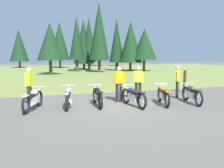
% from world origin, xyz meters
% --- Properties ---
extents(ground_plane, '(140.00, 140.00, 0.00)m').
position_xyz_m(ground_plane, '(0.00, 0.00, 0.00)').
color(ground_plane, '#605B54').
extents(grass_moorland, '(80.00, 44.00, 0.10)m').
position_xyz_m(grass_moorland, '(0.00, 25.91, 0.05)').
color(grass_moorland, olive).
rests_on(grass_moorland, ground).
extents(forest_treeline, '(39.13, 28.98, 9.15)m').
position_xyz_m(forest_treeline, '(2.33, 30.81, 4.51)').
color(forest_treeline, '#47331E').
rests_on(forest_treeline, ground).
extents(motorcycle_cream, '(0.93, 2.00, 0.88)m').
position_xyz_m(motorcycle_cream, '(-3.41, 0.41, 0.44)').
color(motorcycle_cream, black).
rests_on(motorcycle_cream, ground).
extents(motorcycle_silver, '(0.70, 2.08, 0.88)m').
position_xyz_m(motorcycle_silver, '(-2.00, 0.45, 0.44)').
color(motorcycle_silver, black).
rests_on(motorcycle_silver, ground).
extents(motorcycle_black, '(0.62, 2.10, 0.88)m').
position_xyz_m(motorcycle_black, '(-0.75, 0.34, 0.44)').
color(motorcycle_black, black).
rests_on(motorcycle_black, ground).
extents(motorcycle_navy, '(0.62, 2.10, 0.88)m').
position_xyz_m(motorcycle_navy, '(0.68, -0.25, 0.44)').
color(motorcycle_navy, black).
rests_on(motorcycle_navy, ground).
extents(motorcycle_orange, '(0.85, 2.03, 0.88)m').
position_xyz_m(motorcycle_orange, '(2.10, -0.34, 0.44)').
color(motorcycle_orange, black).
rests_on(motorcycle_orange, ground).
extents(motorcycle_british_green, '(0.73, 2.07, 0.88)m').
position_xyz_m(motorcycle_british_green, '(3.48, -0.52, 0.44)').
color(motorcycle_british_green, black).
rests_on(motorcycle_british_green, ground).
extents(rider_with_back_turned, '(0.34, 0.52, 1.67)m').
position_xyz_m(rider_with_back_turned, '(-3.55, 1.32, 0.95)').
color(rider_with_back_turned, '#2D2D38').
rests_on(rider_with_back_turned, ground).
extents(rider_near_row_end, '(0.49, 0.37, 1.67)m').
position_xyz_m(rider_near_row_end, '(1.53, 1.09, 0.95)').
color(rider_near_row_end, black).
rests_on(rider_near_row_end, ground).
extents(rider_in_hivis_vest, '(0.38, 0.47, 1.67)m').
position_xyz_m(rider_in_hivis_vest, '(3.68, 0.93, 0.95)').
color(rider_in_hivis_vest, black).
rests_on(rider_in_hivis_vest, ground).
extents(rider_checking_bike, '(0.54, 0.30, 1.67)m').
position_xyz_m(rider_checking_bike, '(0.45, 0.91, 0.95)').
color(rider_checking_bike, black).
rests_on(rider_checking_bike, ground).
extents(trail_marker_post, '(0.12, 0.12, 1.34)m').
position_xyz_m(trail_marker_post, '(5.15, 2.34, 0.67)').
color(trail_marker_post, '#47331E').
rests_on(trail_marker_post, ground).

